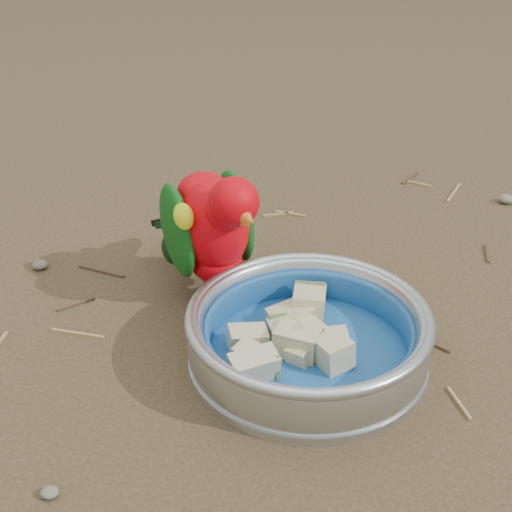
{
  "coord_description": "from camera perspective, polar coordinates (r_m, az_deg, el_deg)",
  "views": [
    {
      "loc": [
        -0.16,
        -0.64,
        0.49
      ],
      "look_at": [
        -0.07,
        0.07,
        0.08
      ],
      "focal_mm": 55.0,
      "sensor_mm": 36.0,
      "label": 1
    }
  ],
  "objects": [
    {
      "name": "food_bowl",
      "position": [
        0.79,
        3.78,
        -7.35
      ],
      "size": [
        0.24,
        0.24,
        0.02
      ],
      "primitive_type": "cylinder",
      "color": "#B2B2BA",
      "rests_on": "ground"
    },
    {
      "name": "fruit_wedges",
      "position": [
        0.78,
        3.83,
        -6.0
      ],
      "size": [
        0.14,
        0.14,
        0.03
      ],
      "primitive_type": null,
      "color": "#CBBA8B",
      "rests_on": "food_bowl"
    },
    {
      "name": "lory_parrot",
      "position": [
        0.85,
        -3.15,
        1.42
      ],
      "size": [
        0.17,
        0.22,
        0.16
      ],
      "primitive_type": null,
      "rotation": [
        0.0,
        0.0,
        -2.75
      ],
      "color": "#CB020B",
      "rests_on": "ground"
    },
    {
      "name": "ground",
      "position": [
        0.82,
        5.49,
        -6.93
      ],
      "size": [
        60.0,
        60.0,
        0.0
      ],
      "primitive_type": "plane",
      "color": "#483723"
    },
    {
      "name": "bowl_wall",
      "position": [
        0.78,
        3.85,
        -5.58
      ],
      "size": [
        0.24,
        0.24,
        0.04
      ],
      "primitive_type": null,
      "color": "#B2B2BA",
      "rests_on": "food_bowl"
    },
    {
      "name": "ground_debris",
      "position": [
        0.82,
        5.33,
        -6.54
      ],
      "size": [
        0.9,
        0.8,
        0.01
      ],
      "primitive_type": null,
      "color": "#9D804F",
      "rests_on": "ground"
    }
  ]
}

